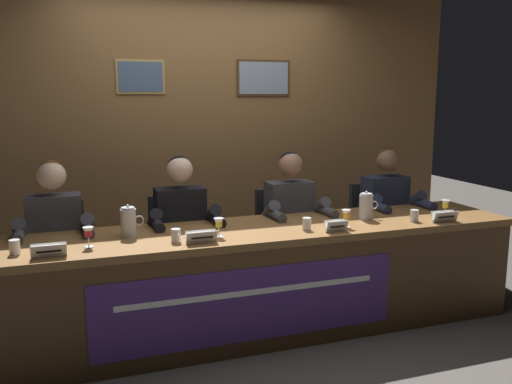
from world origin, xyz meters
TOP-DOWN VIEW (x-y plane):
  - ground_plane at (0.00, 0.00)m, footprint 12.00×12.00m
  - wall_back_panelled at (0.00, 1.46)m, footprint 4.98×0.14m
  - conference_table at (-0.00, -0.11)m, footprint 3.78×0.76m
  - chair_far_left at (-1.31, 0.56)m, footprint 0.44×0.44m
  - panelist_far_left at (-1.31, 0.36)m, footprint 0.51×0.48m
  - nameplate_far_left at (-1.33, -0.27)m, footprint 0.19×0.06m
  - juice_glass_far_left at (-1.11, -0.13)m, footprint 0.06×0.06m
  - water_cup_far_left at (-1.51, -0.14)m, footprint 0.06×0.06m
  - chair_center_left at (-0.44, 0.56)m, footprint 0.44×0.44m
  - panelist_center_left at (-0.44, 0.36)m, footprint 0.51×0.48m
  - nameplate_center_left at (-0.45, -0.26)m, footprint 0.19×0.06m
  - juice_glass_center_left at (-0.31, -0.15)m, footprint 0.06×0.06m
  - water_cup_center_left at (-0.59, -0.19)m, footprint 0.06×0.06m
  - chair_center_right at (0.44, 0.56)m, footprint 0.44×0.44m
  - panelist_center_right at (0.44, 0.36)m, footprint 0.51×0.48m
  - nameplate_center_right at (0.47, -0.28)m, footprint 0.15×0.06m
  - juice_glass_center_right at (0.59, -0.19)m, footprint 0.06×0.06m
  - water_cup_center_right at (0.30, -0.18)m, footprint 0.06×0.06m
  - chair_far_right at (1.31, 0.56)m, footprint 0.44×0.44m
  - panelist_far_right at (1.31, 0.36)m, footprint 0.51×0.48m
  - nameplate_far_right at (1.34, -0.28)m, footprint 0.20×0.06m
  - juice_glass_far_right at (1.47, -0.13)m, footprint 0.06×0.06m
  - water_cup_far_right at (1.14, -0.20)m, footprint 0.06×0.06m
  - water_pitcher_left_side at (-0.85, 0.06)m, footprint 0.15×0.10m
  - water_pitcher_right_side at (0.85, -0.01)m, footprint 0.15×0.10m

SIDE VIEW (x-z plane):
  - ground_plane at x=0.00m, z-range 0.00..0.00m
  - chair_far_left at x=-1.31m, z-range -0.02..0.87m
  - chair_center_left at x=-0.44m, z-range -0.02..0.87m
  - chair_center_right at x=0.44m, z-range -0.02..0.87m
  - chair_far_right at x=1.31m, z-range -0.02..0.87m
  - conference_table at x=0.00m, z-range 0.14..0.88m
  - panelist_far_left at x=-1.31m, z-range 0.10..1.31m
  - panelist_center_left at x=-0.44m, z-range 0.10..1.31m
  - panelist_center_right at x=0.44m, z-range 0.10..1.31m
  - panelist_far_right at x=1.31m, z-range 0.10..1.31m
  - water_cup_far_left at x=-1.51m, z-range 0.74..0.82m
  - water_cup_center_left at x=-0.59m, z-range 0.74..0.82m
  - water_cup_center_right at x=0.30m, z-range 0.74..0.82m
  - water_cup_far_right at x=1.14m, z-range 0.74..0.82m
  - nameplate_far_left at x=-1.33m, z-range 0.74..0.82m
  - nameplate_center_left at x=-0.45m, z-range 0.74..0.82m
  - nameplate_center_right at x=0.47m, z-range 0.74..0.82m
  - nameplate_far_right at x=1.34m, z-range 0.74..0.82m
  - juice_glass_far_left at x=-1.11m, z-range 0.77..0.89m
  - juice_glass_center_left at x=-0.31m, z-range 0.77..0.89m
  - juice_glass_center_right at x=0.59m, z-range 0.77..0.89m
  - juice_glass_far_right at x=1.47m, z-range 0.77..0.89m
  - water_pitcher_left_side at x=-0.85m, z-range 0.73..0.94m
  - water_pitcher_right_side at x=0.85m, z-range 0.73..0.94m
  - wall_back_panelled at x=0.00m, z-range 0.00..2.60m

